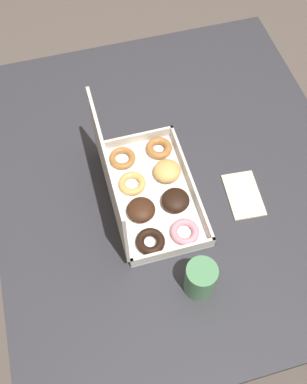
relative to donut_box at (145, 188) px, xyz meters
The scene contains 5 objects.
ground_plane 0.79m from the donut_box, 60.02° to the right, with size 8.00×8.00×0.00m, color #564C44.
dining_table 0.17m from the donut_box, 60.02° to the right, with size 1.13×1.00×0.73m.
donut_box is the anchor object (origin of this frame).
coffee_mug 0.29m from the donut_box, 167.40° to the right, with size 0.08×0.08×0.11m.
paper_napkin 0.28m from the donut_box, 103.93° to the right, with size 0.15×0.10×0.01m.
Camera 1 is at (-0.65, 0.23, 1.81)m, focal length 42.00 mm.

